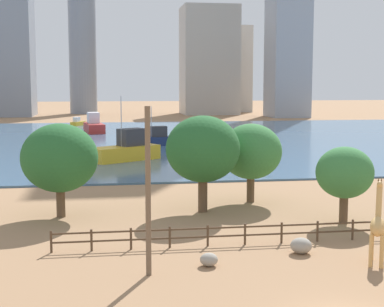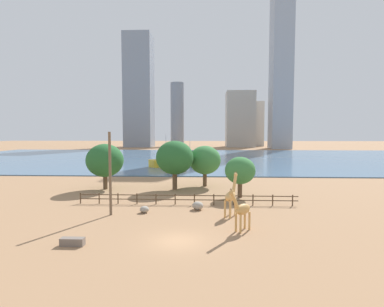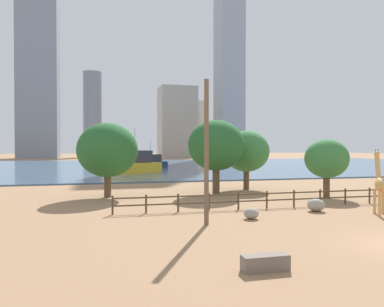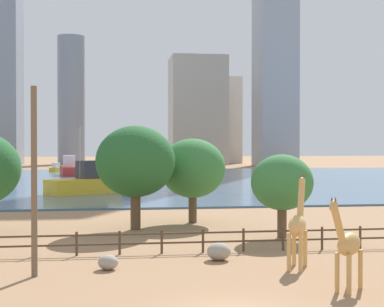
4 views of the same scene
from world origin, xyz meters
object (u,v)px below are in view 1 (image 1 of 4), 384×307
giraffe_tall (378,225)px  boat_sailboat (78,123)px  tree_left_large (345,173)px  tree_right_tall (251,152)px  tree_left_small (203,149)px  tree_center_broad (60,158)px  boulder_by_pole (301,246)px  boat_tug (155,139)px  boat_ferry (126,150)px  boulder_near_fence (209,260)px  boat_barge (94,126)px  utility_pole (148,192)px

giraffe_tall → boat_sailboat: (-20.24, 103.21, -1.26)m
tree_left_large → boat_sailboat: bearing=103.3°
tree_right_tall → tree_left_small: tree_left_small is taller
giraffe_tall → tree_center_broad: 22.74m
boulder_by_pole → boat_sailboat: size_ratio=0.27×
boat_sailboat → boat_tug: 45.21m
tree_left_large → boat_ferry: 36.95m
boulder_near_fence → boat_barge: 84.63m
boat_tug → boat_barge: bearing=-76.0°
boat_sailboat → boat_barge: 18.46m
boulder_by_pole → boat_tug: 57.75m
tree_left_small → boat_barge: 71.76m
giraffe_tall → tree_center_broad: (-17.84, 13.92, 2.26)m
boat_sailboat → giraffe_tall: bearing=-143.9°
boulder_by_pole → tree_right_tall: (0.74, 14.74, 3.73)m
tree_left_large → boat_tug: size_ratio=0.79×
boulder_near_fence → tree_left_large: tree_left_large is taller
tree_center_broad → boat_ferry: size_ratio=0.75×
boulder_near_fence → boat_tug: size_ratio=0.14×
boulder_near_fence → tree_left_small: tree_left_small is taller
boat_barge → boulder_by_pole: bearing=0.6°
boat_sailboat → boulder_by_pole: bearing=-145.6°
tree_center_broad → utility_pole: bearing=-69.1°
giraffe_tall → boat_tug: 60.43m
tree_left_small → boat_ferry: boat_ferry is taller
giraffe_tall → tree_left_large: 9.43m
boulder_near_fence → tree_left_large: size_ratio=0.18×
boulder_by_pole → giraffe_tall: bearing=-34.4°
tree_center_broad → tree_left_large: bearing=-13.6°
boulder_near_fence → tree_center_broad: bearing=123.6°
tree_left_large → boat_sailboat: size_ratio=1.17×
utility_pole → tree_left_large: size_ratio=1.61×
tree_right_tall → boat_ferry: (-9.15, 26.20, -2.66)m
boulder_near_fence → boat_tug: 59.21m
tree_right_tall → boulder_near_fence: bearing=-111.6°
boulder_near_fence → boat_sailboat: boat_sailboat is taller
boat_ferry → boulder_by_pole: bearing=68.3°
tree_left_small → boat_tug: size_ratio=1.07×
utility_pole → tree_center_broad: (-5.36, 14.06, 0.03)m
boulder_by_pole → boat_tug: bearing=93.4°
boulder_by_pole → tree_left_small: bearing=107.9°
boat_ferry → boat_tug: bearing=-139.9°
tree_left_large → boat_sailboat: (-22.20, 94.10, -2.70)m
boat_barge → boat_tug: bearing=12.4°
boat_ferry → tree_center_broad: bearing=45.3°
tree_left_large → tree_center_broad: bearing=166.4°
boat_sailboat → tree_center_broad: bearing=-153.5°
tree_left_large → utility_pole: bearing=-147.3°
tree_left_large → boat_barge: size_ratio=0.60×
boulder_by_pole → tree_center_broad: size_ratio=0.18×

